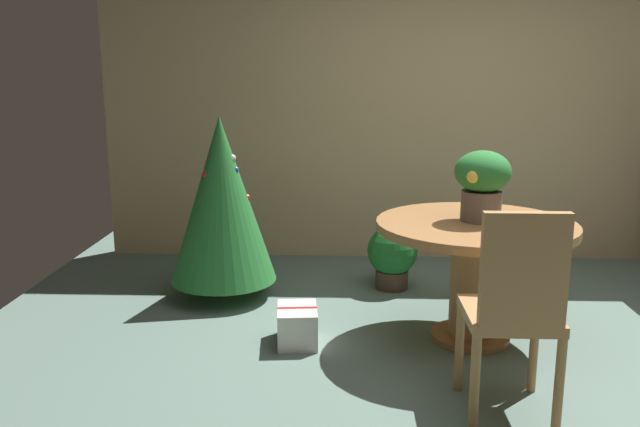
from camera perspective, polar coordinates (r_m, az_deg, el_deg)
name	(u,v)px	position (r m, az deg, el deg)	size (l,w,h in m)	color
ground_plane	(516,366)	(3.85, 16.77, -12.62)	(6.60, 6.60, 0.00)	slate
back_wall_panel	(459,107)	(5.66, 12.05, 9.14)	(6.00, 0.10, 2.60)	tan
round_dining_table	(474,255)	(3.96, 13.34, -3.55)	(1.16, 1.16, 0.73)	#9E6B3D
flower_vase	(482,180)	(3.90, 14.01, 2.82)	(0.32, 0.32, 0.41)	#665B51
wooden_chair_near	(515,305)	(3.09, 16.66, -7.71)	(0.41, 0.44, 1.02)	#B27F4C
holiday_tree	(222,200)	(4.60, -8.59, 1.20)	(0.75, 0.75, 1.29)	brown
gift_box_cream	(297,325)	(3.94, -2.00, -9.74)	(0.26, 0.34, 0.22)	silver
potted_plant	(392,255)	(4.88, 6.34, -3.60)	(0.37, 0.37, 0.47)	#4C382D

